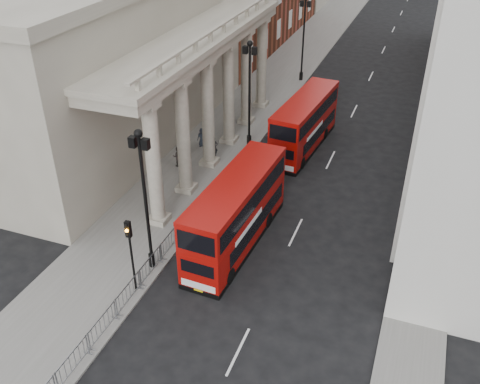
{
  "coord_description": "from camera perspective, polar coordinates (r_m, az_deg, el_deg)",
  "views": [
    {
      "loc": [
        12.07,
        -16.03,
        19.23
      ],
      "look_at": [
        2.66,
        9.22,
        2.62
      ],
      "focal_mm": 40.0,
      "sensor_mm": 36.0,
      "label": 1
    }
  ],
  "objects": [
    {
      "name": "lamp_post_north",
      "position": [
        55.43,
        6.81,
        16.47
      ],
      "size": [
        1.05,
        0.44,
        8.32
      ],
      "color": "black",
      "rests_on": "sidewalk_west"
    },
    {
      "name": "kerb",
      "position": [
        51.31,
        5.35,
        9.58
      ],
      "size": [
        0.2,
        140.0,
        0.14
      ],
      "primitive_type": "cube",
      "color": "slate",
      "rests_on": "ground"
    },
    {
      "name": "sidewalk_west",
      "position": [
        52.09,
        2.19,
        10.03
      ],
      "size": [
        6.0,
        140.0,
        0.12
      ],
      "primitive_type": "cube",
      "color": "slate",
      "rests_on": "ground"
    },
    {
      "name": "pedestrian_c",
      "position": [
        42.26,
        -4.08,
        5.83
      ],
      "size": [
        0.8,
        0.58,
        1.53
      ],
      "primitive_type": "imported",
      "rotation": [
        0.0,
        0.0,
        6.41
      ],
      "color": "black",
      "rests_on": "sidewalk_west"
    },
    {
      "name": "sidewalk_east",
      "position": [
        49.88,
        20.6,
        6.97
      ],
      "size": [
        3.0,
        140.0,
        0.12
      ],
      "primitive_type": "cube",
      "color": "slate",
      "rests_on": "ground"
    },
    {
      "name": "lamp_post_south",
      "position": [
        27.69,
        -10.14,
        -0.04
      ],
      "size": [
        1.05,
        0.44,
        8.32
      ],
      "color": "black",
      "rests_on": "sidewalk_west"
    },
    {
      "name": "bus_far",
      "position": [
        41.95,
        6.93,
        7.39
      ],
      "size": [
        3.12,
        9.71,
        4.12
      ],
      "rotation": [
        0.0,
        0.0,
        -0.09
      ],
      "color": "#A10B07",
      "rests_on": "ground"
    },
    {
      "name": "lamp_post_mid",
      "position": [
        40.79,
        1.02,
        11.09
      ],
      "size": [
        1.05,
        0.44,
        8.32
      ],
      "color": "black",
      "rests_on": "sidewalk_west"
    },
    {
      "name": "crowd_barriers",
      "position": [
        28.85,
        -10.64,
        -9.07
      ],
      "size": [
        0.5,
        18.75,
        1.1
      ],
      "color": "gray",
      "rests_on": "sidewalk_west"
    },
    {
      "name": "pedestrian_b",
      "position": [
        39.52,
        -6.64,
        3.79
      ],
      "size": [
        0.93,
        0.85,
        1.56
      ],
      "primitive_type": "imported",
      "rotation": [
        0.0,
        0.0,
        3.55
      ],
      "color": "black",
      "rests_on": "sidewalk_west"
    },
    {
      "name": "portico_building",
      "position": [
        42.93,
        -12.79,
        12.93
      ],
      "size": [
        9.0,
        28.0,
        12.0
      ],
      "primitive_type": "cube",
      "color": "gray",
      "rests_on": "ground"
    },
    {
      "name": "traffic_light",
      "position": [
        27.25,
        -11.67,
        -5.41
      ],
      "size": [
        0.28,
        0.33,
        4.3
      ],
      "color": "black",
      "rests_on": "sidewalk_west"
    },
    {
      "name": "bus_near",
      "position": [
        30.62,
        -0.38,
        -2.07
      ],
      "size": [
        2.9,
        10.01,
        4.28
      ],
      "rotation": [
        0.0,
        0.0,
        -0.05
      ],
      "color": "#990A07",
      "rests_on": "ground"
    },
    {
      "name": "ground",
      "position": [
        27.79,
        -12.17,
        -13.05
      ],
      "size": [
        260.0,
        260.0,
        0.0
      ],
      "primitive_type": "plane",
      "color": "black",
      "rests_on": "ground"
    },
    {
      "name": "pedestrian_a",
      "position": [
        40.53,
        -2.81,
        4.78
      ],
      "size": [
        0.7,
        0.6,
        1.63
      ],
      "primitive_type": "imported",
      "rotation": [
        0.0,
        0.0,
        0.42
      ],
      "color": "black",
      "rests_on": "sidewalk_west"
    }
  ]
}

